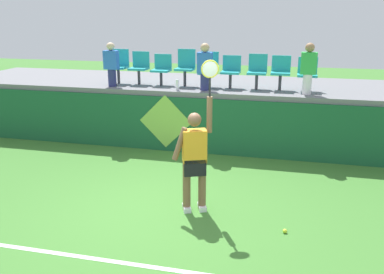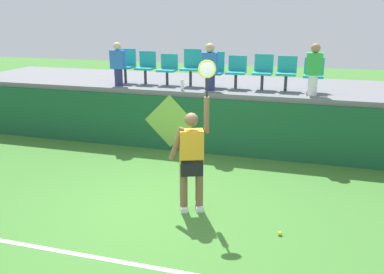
{
  "view_description": "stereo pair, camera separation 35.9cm",
  "coord_description": "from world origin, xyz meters",
  "px_view_note": "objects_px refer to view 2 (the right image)",
  "views": [
    {
      "loc": [
        1.98,
        -6.02,
        3.2
      ],
      "look_at": [
        0.27,
        1.09,
        0.98
      ],
      "focal_mm": 38.8,
      "sensor_mm": 36.0,
      "label": 1
    },
    {
      "loc": [
        2.33,
        -5.93,
        3.2
      ],
      "look_at": [
        0.27,
        1.09,
        0.98
      ],
      "focal_mm": 38.8,
      "sensor_mm": 36.0,
      "label": 2
    }
  ],
  "objects_px": {
    "stadium_chair_4": "(214,69)",
    "stadium_chair_6": "(263,70)",
    "stadium_chair_7": "(287,71)",
    "spectator_0": "(210,66)",
    "stadium_chair_3": "(191,66)",
    "stadium_chair_1": "(146,66)",
    "stadium_chair_0": "(126,64)",
    "stadium_chair_2": "(168,68)",
    "spectator_1": "(118,63)",
    "water_bottle": "(182,85)",
    "spectator_2": "(314,68)",
    "stadium_chair_5": "(237,70)",
    "tennis_ball": "(280,233)",
    "stadium_chair_8": "(314,73)",
    "tennis_player": "(192,157)"
  },
  "relations": [
    {
      "from": "stadium_chair_0",
      "to": "spectator_2",
      "type": "relative_size",
      "value": 0.76
    },
    {
      "from": "tennis_player",
      "to": "spectator_2",
      "type": "distance_m",
      "value": 3.93
    },
    {
      "from": "spectator_0",
      "to": "spectator_2",
      "type": "relative_size",
      "value": 0.96
    },
    {
      "from": "tennis_ball",
      "to": "stadium_chair_2",
      "type": "distance_m",
      "value": 5.58
    },
    {
      "from": "stadium_chair_1",
      "to": "stadium_chair_8",
      "type": "xyz_separation_m",
      "value": [
        4.09,
        -0.0,
        -0.03
      ]
    },
    {
      "from": "stadium_chair_8",
      "to": "stadium_chair_5",
      "type": "bearing_deg",
      "value": -179.95
    },
    {
      "from": "stadium_chair_7",
      "to": "spectator_1",
      "type": "xyz_separation_m",
      "value": [
        -4.04,
        -0.47,
        0.1
      ]
    },
    {
      "from": "tennis_ball",
      "to": "stadium_chair_6",
      "type": "xyz_separation_m",
      "value": [
        -0.86,
        4.18,
        1.85
      ]
    },
    {
      "from": "stadium_chair_7",
      "to": "spectator_2",
      "type": "bearing_deg",
      "value": -33.83
    },
    {
      "from": "stadium_chair_0",
      "to": "stadium_chair_3",
      "type": "relative_size",
      "value": 0.96
    },
    {
      "from": "stadium_chair_2",
      "to": "stadium_chair_7",
      "type": "bearing_deg",
      "value": -0.01
    },
    {
      "from": "tennis_player",
      "to": "stadium_chair_1",
      "type": "relative_size",
      "value": 3.08
    },
    {
      "from": "tennis_player",
      "to": "stadium_chair_2",
      "type": "distance_m",
      "value": 4.21
    },
    {
      "from": "stadium_chair_4",
      "to": "spectator_2",
      "type": "height_order",
      "value": "spectator_2"
    },
    {
      "from": "water_bottle",
      "to": "spectator_0",
      "type": "relative_size",
      "value": 0.23
    },
    {
      "from": "water_bottle",
      "to": "stadium_chair_4",
      "type": "bearing_deg",
      "value": 45.79
    },
    {
      "from": "stadium_chair_4",
      "to": "spectator_0",
      "type": "relative_size",
      "value": 0.78
    },
    {
      "from": "stadium_chair_7",
      "to": "water_bottle",
      "type": "bearing_deg",
      "value": -165.01
    },
    {
      "from": "stadium_chair_3",
      "to": "stadium_chair_7",
      "type": "distance_m",
      "value": 2.29
    },
    {
      "from": "stadium_chair_0",
      "to": "stadium_chair_4",
      "type": "xyz_separation_m",
      "value": [
        2.33,
        0.01,
        -0.04
      ]
    },
    {
      "from": "water_bottle",
      "to": "stadium_chair_5",
      "type": "relative_size",
      "value": 0.33
    },
    {
      "from": "stadium_chair_6",
      "to": "spectator_1",
      "type": "xyz_separation_m",
      "value": [
        -3.5,
        -0.47,
        0.1
      ]
    },
    {
      "from": "stadium_chair_0",
      "to": "spectator_0",
      "type": "height_order",
      "value": "spectator_0"
    },
    {
      "from": "stadium_chair_3",
      "to": "stadium_chair_6",
      "type": "bearing_deg",
      "value": -0.14
    },
    {
      "from": "stadium_chair_1",
      "to": "spectator_0",
      "type": "distance_m",
      "value": 1.84
    },
    {
      "from": "stadium_chair_0",
      "to": "stadium_chair_2",
      "type": "xyz_separation_m",
      "value": [
        1.14,
        -0.01,
        -0.06
      ]
    },
    {
      "from": "stadium_chair_1",
      "to": "tennis_player",
      "type": "bearing_deg",
      "value": -58.32
    },
    {
      "from": "stadium_chair_6",
      "to": "stadium_chair_8",
      "type": "xyz_separation_m",
      "value": [
        1.14,
        -0.0,
        -0.03
      ]
    },
    {
      "from": "stadium_chair_4",
      "to": "stadium_chair_6",
      "type": "relative_size",
      "value": 1.03
    },
    {
      "from": "stadium_chair_6",
      "to": "stadium_chair_7",
      "type": "height_order",
      "value": "stadium_chair_6"
    },
    {
      "from": "stadium_chair_1",
      "to": "spectator_2",
      "type": "xyz_separation_m",
      "value": [
        4.09,
        -0.41,
        0.13
      ]
    },
    {
      "from": "stadium_chair_3",
      "to": "stadium_chair_4",
      "type": "height_order",
      "value": "stadium_chair_3"
    },
    {
      "from": "stadium_chair_0",
      "to": "water_bottle",
      "type": "bearing_deg",
      "value": -20.29
    },
    {
      "from": "stadium_chair_7",
      "to": "spectator_0",
      "type": "xyz_separation_m",
      "value": [
        -1.71,
        -0.46,
        0.12
      ]
    },
    {
      "from": "stadium_chair_0",
      "to": "stadium_chair_4",
      "type": "bearing_deg",
      "value": 0.14
    },
    {
      "from": "stadium_chair_7",
      "to": "stadium_chair_3",
      "type": "bearing_deg",
      "value": 179.78
    },
    {
      "from": "stadium_chair_5",
      "to": "spectator_0",
      "type": "distance_m",
      "value": 0.73
    },
    {
      "from": "tennis_player",
      "to": "stadium_chair_4",
      "type": "distance_m",
      "value": 3.9
    },
    {
      "from": "spectator_0",
      "to": "tennis_ball",
      "type": "bearing_deg",
      "value": -61.32
    },
    {
      "from": "stadium_chair_1",
      "to": "stadium_chair_4",
      "type": "height_order",
      "value": "stadium_chair_4"
    },
    {
      "from": "tennis_ball",
      "to": "stadium_chair_2",
      "type": "xyz_separation_m",
      "value": [
        -3.22,
        4.17,
        1.82
      ]
    },
    {
      "from": "stadium_chair_1",
      "to": "stadium_chair_7",
      "type": "relative_size",
      "value": 1.03
    },
    {
      "from": "spectator_2",
      "to": "stadium_chair_3",
      "type": "bearing_deg",
      "value": 171.9
    },
    {
      "from": "stadium_chair_0",
      "to": "stadium_chair_2",
      "type": "relative_size",
      "value": 1.13
    },
    {
      "from": "tennis_player",
      "to": "stadium_chair_5",
      "type": "relative_size",
      "value": 3.26
    },
    {
      "from": "stadium_chair_0",
      "to": "spectator_0",
      "type": "xyz_separation_m",
      "value": [
        2.33,
        -0.46,
        0.09
      ]
    },
    {
      "from": "stadium_chair_8",
      "to": "spectator_0",
      "type": "relative_size",
      "value": 0.71
    },
    {
      "from": "water_bottle",
      "to": "stadium_chair_8",
      "type": "relative_size",
      "value": 0.33
    },
    {
      "from": "tennis_ball",
      "to": "stadium_chair_7",
      "type": "bearing_deg",
      "value": 94.35
    },
    {
      "from": "stadium_chair_0",
      "to": "stadium_chair_1",
      "type": "height_order",
      "value": "stadium_chair_0"
    }
  ]
}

